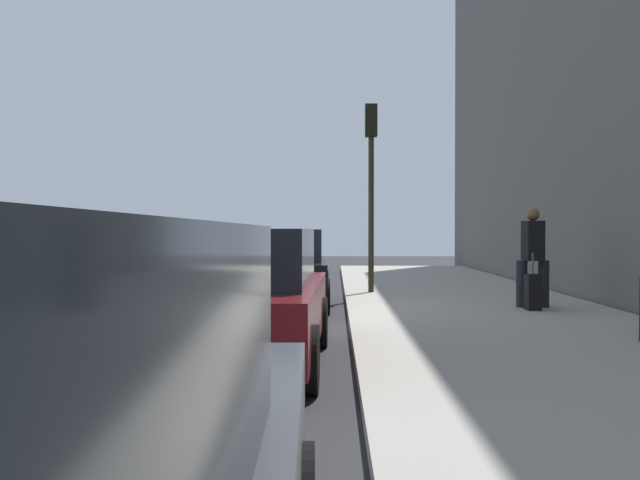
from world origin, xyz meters
TOP-DOWN VIEW (x-y plane):
  - ground_plane at (0.00, 0.00)m, footprint 56.00×56.00m
  - sidewalk at (0.00, -3.30)m, footprint 28.00×4.60m
  - lane_stripe_centre at (0.00, 3.20)m, footprint 28.00×0.14m
  - parked_car_maroon at (-5.27, 0.29)m, footprint 4.28×1.96m
  - parked_car_black at (0.81, 0.28)m, footprint 4.20×1.96m
  - pedestrian_black_coat at (-0.49, -4.25)m, footprint 0.47×0.57m
  - traffic_light_pole at (2.51, -1.57)m, footprint 0.35×0.26m
  - rolling_suitcase at (-0.94, -4.12)m, footprint 0.34×0.22m

SIDE VIEW (x-z plane):
  - ground_plane at x=0.00m, z-range 0.00..0.00m
  - lane_stripe_centre at x=0.00m, z-range 0.00..0.01m
  - sidewalk at x=0.00m, z-range 0.00..0.15m
  - rolling_suitcase at x=-0.94m, z-range -0.03..0.94m
  - parked_car_black at x=0.81m, z-range 0.00..1.51m
  - parked_car_maroon at x=-5.27m, z-range 0.00..1.51m
  - pedestrian_black_coat at x=-0.49m, z-range 0.21..1.95m
  - traffic_light_pole at x=2.51m, z-range 0.89..4.96m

